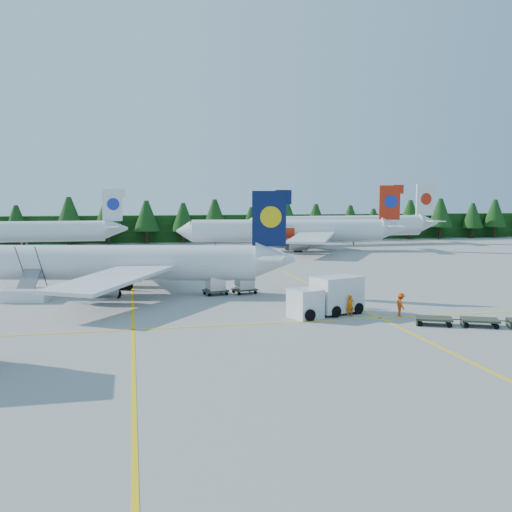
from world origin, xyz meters
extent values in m
plane|color=#9D9D98|center=(0.00, 0.00, 0.00)|extent=(320.00, 320.00, 0.00)
cube|color=yellow|center=(-14.00, 20.00, 0.01)|extent=(0.25, 120.00, 0.01)
cube|color=yellow|center=(6.00, 20.00, 0.01)|extent=(0.25, 120.00, 0.01)
cube|color=yellow|center=(0.00, -6.00, 0.01)|extent=(80.00, 0.25, 0.01)
cube|color=black|center=(0.00, 82.00, 3.00)|extent=(220.00, 4.00, 6.00)
cylinder|color=silver|center=(-16.61, 11.06, 3.27)|extent=(30.86, 10.72, 3.63)
cube|color=#08133E|center=(-0.28, 7.15, 7.81)|extent=(3.43, 1.11, 5.63)
cube|color=silver|center=(-12.16, 17.93, 2.72)|extent=(6.50, 14.00, 1.03)
cylinder|color=slate|center=(-14.50, 15.97, 1.45)|extent=(3.45, 2.57, 1.91)
cube|color=silver|center=(-15.76, 2.93, 2.72)|extent=(11.75, 14.45, 1.03)
cylinder|color=slate|center=(-16.95, 5.73, 1.45)|extent=(3.45, 2.57, 1.91)
cylinder|color=silver|center=(14.74, 54.25, 3.78)|extent=(35.95, 9.36, 4.20)
cone|color=silver|center=(-4.39, 57.06, 3.78)|extent=(3.52, 4.59, 4.20)
cube|color=#B6200C|center=(33.97, 51.42, 9.04)|extent=(4.00, 0.94, 6.51)
cube|color=silver|center=(19.16, 62.63, 3.15)|extent=(8.85, 16.59, 1.19)
cylinder|color=slate|center=(16.67, 60.13, 1.68)|extent=(3.86, 2.70, 2.21)
cube|color=silver|center=(16.56, 44.96, 3.15)|extent=(12.65, 16.92, 1.19)
cylinder|color=slate|center=(14.89, 48.07, 1.68)|extent=(3.86, 2.70, 2.21)
cylinder|color=slate|center=(1.31, 56.23, 0.89)|extent=(0.25, 0.25, 1.79)
cylinder|color=silver|center=(-35.88, 65.25, 3.57)|extent=(33.69, 3.99, 3.96)
cube|color=silver|center=(-17.55, 65.27, 8.52)|extent=(3.77, 0.35, 6.14)
cylinder|color=silver|center=(29.22, 65.74, 3.96)|extent=(37.59, 5.88, 4.41)
cone|color=silver|center=(8.98, 64.94, 3.96)|extent=(3.26, 4.52, 4.41)
cube|color=silver|center=(49.58, 66.55, 9.47)|extent=(4.20, 0.55, 6.83)
cylinder|color=slate|center=(15.01, 65.18, 0.88)|extent=(0.26, 0.26, 1.76)
cube|color=silver|center=(-24.17, 8.51, 0.58)|extent=(4.81, 3.12, 1.17)
cube|color=slate|center=(-23.78, 10.59, 2.44)|extent=(2.45, 4.48, 3.15)
cube|color=slate|center=(-23.38, 12.68, 3.87)|extent=(2.11, 1.60, 0.13)
cube|color=white|center=(-0.02, -4.59, 1.20)|extent=(2.95, 2.95, 2.40)
cube|color=black|center=(-0.02, -4.59, 1.77)|extent=(2.59, 2.72, 1.03)
cube|color=white|center=(3.18, -3.38, 1.71)|extent=(4.74, 3.81, 2.97)
cube|color=#343B2B|center=(9.05, -9.27, 0.51)|extent=(3.21, 2.70, 0.16)
cube|color=#343B2B|center=(12.26, -10.49, 0.51)|extent=(3.21, 2.70, 0.16)
cube|color=#343B2B|center=(-5.66, 8.22, 0.43)|extent=(2.70, 2.29, 0.15)
cube|color=#B4B5B9|center=(-5.66, 8.22, 1.34)|extent=(1.97, 1.93, 1.66)
cube|color=#343B2B|center=(-2.61, 8.35, 0.43)|extent=(2.70, 2.29, 0.15)
cube|color=#B4B5B9|center=(-2.61, 8.35, 1.34)|extent=(1.97, 1.93, 1.66)
imported|color=#E75804|center=(3.88, -4.75, 0.90)|extent=(0.67, 0.45, 1.79)
imported|color=#FF6D05|center=(5.51, -1.33, 0.89)|extent=(1.09, 1.02, 1.78)
imported|color=#EF3C05|center=(7.95, -5.76, 1.00)|extent=(0.62, 0.87, 2.00)
camera|label=1|loc=(-13.92, -49.12, 9.89)|focal=40.00mm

